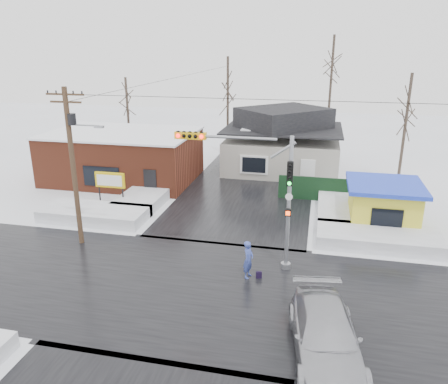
% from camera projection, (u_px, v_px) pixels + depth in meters
% --- Properties ---
extents(ground, '(120.00, 120.00, 0.00)m').
position_uv_depth(ground, '(196.00, 289.00, 20.85)').
color(ground, white).
rests_on(ground, ground).
extents(road_ns, '(10.00, 120.00, 0.02)m').
position_uv_depth(road_ns, '(196.00, 289.00, 20.84)').
color(road_ns, black).
rests_on(road_ns, ground).
extents(road_ew, '(120.00, 10.00, 0.02)m').
position_uv_depth(road_ew, '(196.00, 289.00, 20.84)').
color(road_ew, black).
rests_on(road_ew, ground).
extents(snowbank_nw, '(7.00, 3.00, 0.80)m').
position_uv_depth(snowbank_nw, '(95.00, 214.00, 29.03)').
color(snowbank_nw, white).
rests_on(snowbank_nw, ground).
extents(snowbank_ne, '(7.00, 3.00, 0.80)m').
position_uv_depth(snowbank_ne, '(378.00, 238.00, 25.35)').
color(snowbank_ne, white).
rests_on(snowbank_ne, ground).
extents(snowbank_nside_w, '(3.00, 8.00, 0.80)m').
position_uv_depth(snowbank_nside_w, '(151.00, 192.00, 33.25)').
color(snowbank_nside_w, white).
rests_on(snowbank_nside_w, ground).
extents(snowbank_nside_e, '(3.00, 8.00, 0.80)m').
position_uv_depth(snowbank_nside_e, '(340.00, 206.00, 30.38)').
color(snowbank_nside_e, white).
rests_on(snowbank_nside_e, ground).
extents(traffic_signal, '(6.05, 0.68, 7.00)m').
position_uv_depth(traffic_signal, '(258.00, 184.00, 21.63)').
color(traffic_signal, gray).
rests_on(traffic_signal, ground).
extents(utility_pole, '(3.15, 0.44, 9.00)m').
position_uv_depth(utility_pole, '(73.00, 159.00, 24.06)').
color(utility_pole, '#382619').
rests_on(utility_pole, ground).
extents(brick_building, '(12.20, 8.20, 4.12)m').
position_uv_depth(brick_building, '(123.00, 156.00, 37.22)').
color(brick_building, brown).
rests_on(brick_building, ground).
extents(marquee_sign, '(2.20, 0.21, 2.55)m').
position_uv_depth(marquee_sign, '(110.00, 181.00, 30.85)').
color(marquee_sign, black).
rests_on(marquee_sign, ground).
extents(house, '(10.40, 8.40, 5.76)m').
position_uv_depth(house, '(283.00, 142.00, 39.93)').
color(house, '#A6A096').
rests_on(house, ground).
extents(kiosk, '(4.60, 4.60, 2.88)m').
position_uv_depth(kiosk, '(383.00, 204.00, 27.67)').
color(kiosk, yellow).
rests_on(kiosk, ground).
extents(fence, '(8.00, 0.12, 1.80)m').
position_uv_depth(fence, '(333.00, 190.00, 32.17)').
color(fence, black).
rests_on(fence, ground).
extents(tree_far_left, '(3.00, 3.00, 10.00)m').
position_uv_depth(tree_far_left, '(228.00, 78.00, 43.15)').
color(tree_far_left, '#332821').
rests_on(tree_far_left, ground).
extents(tree_far_mid, '(3.00, 3.00, 12.00)m').
position_uv_depth(tree_far_mid, '(333.00, 61.00, 42.44)').
color(tree_far_mid, '#332821').
rests_on(tree_far_mid, ground).
extents(tree_far_right, '(3.00, 3.00, 9.00)m').
position_uv_depth(tree_far_right, '(409.00, 97.00, 34.58)').
color(tree_far_right, '#332821').
rests_on(tree_far_right, ground).
extents(tree_far_west, '(3.00, 3.00, 8.00)m').
position_uv_depth(tree_far_west, '(126.00, 94.00, 43.86)').
color(tree_far_west, '#332821').
rests_on(tree_far_west, ground).
extents(pedestrian, '(0.61, 0.79, 1.94)m').
position_uv_depth(pedestrian, '(248.00, 260.00, 21.61)').
color(pedestrian, '#3A4BA2').
rests_on(pedestrian, ground).
extents(car, '(3.26, 6.23, 1.72)m').
position_uv_depth(car, '(325.00, 335.00, 16.16)').
color(car, '#ADAEB5').
rests_on(car, ground).
extents(shopping_bag, '(0.30, 0.21, 0.35)m').
position_uv_depth(shopping_bag, '(259.00, 275.00, 21.75)').
color(shopping_bag, black).
rests_on(shopping_bag, ground).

